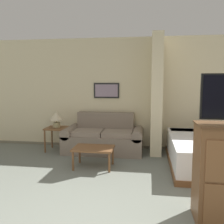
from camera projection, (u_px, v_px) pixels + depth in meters
name	position (u px, v px, depth m)	size (l,w,h in m)	color
wall_back	(124.00, 94.00, 5.93)	(7.27, 0.16, 2.60)	beige
wall_partition_pillar	(157.00, 95.00, 5.43)	(0.24, 0.67, 2.60)	beige
couch	(104.00, 138.00, 5.64)	(1.77, 0.84, 0.87)	gray
coffee_table	(94.00, 150.00, 4.61)	(0.74, 0.51, 0.38)	brown
side_table	(57.00, 131.00, 5.73)	(0.47, 0.47, 0.54)	brown
table_lamp	(56.00, 117.00, 5.69)	(0.31, 0.31, 0.36)	tan
bed	(218.00, 152.00, 4.66)	(1.78, 2.09, 0.53)	brown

